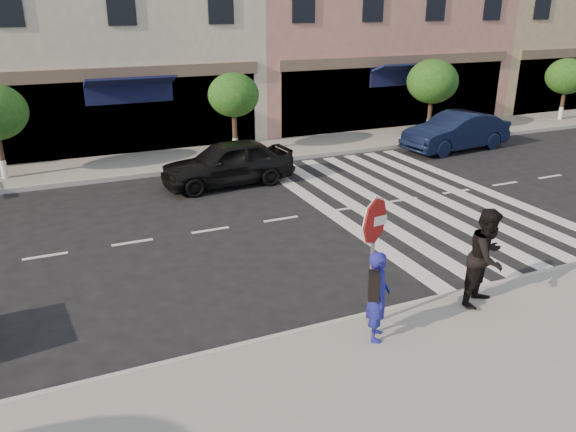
% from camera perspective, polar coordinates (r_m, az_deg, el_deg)
% --- Properties ---
extents(ground, '(120.00, 120.00, 0.00)m').
position_cam_1_polar(ground, '(11.34, -2.12, -8.47)').
color(ground, black).
rests_on(ground, ground).
extents(sidewalk_near, '(60.00, 4.50, 0.15)m').
position_cam_1_polar(sidewalk_near, '(8.52, 7.83, -19.31)').
color(sidewalk_near, gray).
rests_on(sidewalk_near, ground).
extents(sidewalk_far, '(60.00, 3.00, 0.15)m').
position_cam_1_polar(sidewalk_far, '(21.25, -13.23, 5.33)').
color(sidewalk_far, gray).
rests_on(sidewalk_far, ground).
extents(building_centre, '(11.00, 9.00, 11.00)m').
position_cam_1_polar(building_centre, '(26.40, -18.09, 19.75)').
color(building_centre, beige).
rests_on(building_centre, ground).
extents(street_tree_c, '(1.90, 1.90, 3.04)m').
position_cam_1_polar(street_tree_c, '(21.31, -5.55, 12.10)').
color(street_tree_c, '#473323').
rests_on(street_tree_c, sidewalk_far).
extents(street_tree_ea, '(2.20, 2.20, 3.19)m').
position_cam_1_polar(street_tree_ea, '(25.57, 14.47, 13.08)').
color(street_tree_ea, '#473323').
rests_on(street_tree_ea, sidewalk_far).
extents(street_tree_eb, '(2.00, 2.00, 2.94)m').
position_cam_1_polar(street_tree_eb, '(31.12, 26.48, 12.57)').
color(street_tree_eb, '#473323').
rests_on(street_tree_eb, sidewalk_far).
extents(stop_sign, '(0.85, 0.16, 2.43)m').
position_cam_1_polar(stop_sign, '(9.54, 8.73, -1.76)').
color(stop_sign, gray).
rests_on(stop_sign, sidewalk_near).
extents(photographer, '(0.63, 0.70, 1.61)m').
position_cam_1_polar(photographer, '(9.61, 9.14, -8.01)').
color(photographer, navy).
rests_on(photographer, sidewalk_near).
extents(walker, '(1.14, 1.04, 1.91)m').
position_cam_1_polar(walker, '(11.14, 19.56, -3.96)').
color(walker, black).
rests_on(walker, sidewalk_near).
extents(car_far_mid, '(4.38, 1.97, 1.46)m').
position_cam_1_polar(car_far_mid, '(18.26, -6.15, 5.40)').
color(car_far_mid, black).
rests_on(car_far_mid, ground).
extents(car_far_right, '(4.69, 2.04, 1.50)m').
position_cam_1_polar(car_far_right, '(23.63, 16.69, 8.22)').
color(car_far_right, black).
rests_on(car_far_right, ground).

